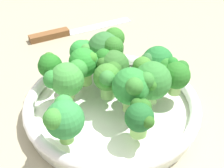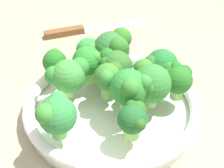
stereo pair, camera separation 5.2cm
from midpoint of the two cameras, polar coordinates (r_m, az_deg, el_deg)
ground_plane at (r=60.02cm, az=4.61°, el=-5.05°), size 130.00×130.00×2.50cm
bowl at (r=56.57cm, az=2.64°, el=-3.94°), size 29.82×29.82×3.51cm
broccoli_floret_0 at (r=53.31cm, az=2.06°, el=0.88°), size 4.73×5.33×6.27cm
broccoli_floret_1 at (r=57.54cm, az=11.06°, el=2.93°), size 6.08×5.87×6.59cm
broccoli_floret_2 at (r=57.10cm, az=-1.45°, el=3.73°), size 5.49×5.08×6.76cm
broccoli_floret_3 at (r=47.36cm, az=7.27°, el=-6.03°), size 4.26×5.33×5.38cm
broccoli_floret_4 at (r=61.48cm, az=-1.58°, el=5.64°), size 4.42×4.66×5.71cm
broccoli_floret_5 at (r=52.54cm, az=9.48°, el=0.18°), size 6.20×7.06×7.25cm
broccoli_floret_6 at (r=54.53cm, az=-4.78°, el=1.51°), size 7.37×5.61×6.49cm
broccoli_floret_7 at (r=46.47cm, az=-6.38°, el=-5.33°), size 5.64×6.10×6.76cm
broccoli_floret_8 at (r=55.24cm, az=13.96°, el=0.76°), size 4.91×5.21×5.91cm
broccoli_floret_9 at (r=58.71cm, az=-7.34°, el=3.76°), size 4.25×4.82×5.69cm
broccoli_floret_10 at (r=56.41cm, az=3.11°, el=3.10°), size 5.74×6.28×6.51cm
broccoli_floret_11 at (r=60.53cm, az=2.70°, el=6.08°), size 6.87×7.15×7.56cm
broccoli_floret_12 at (r=50.20cm, az=6.19°, el=-0.79°), size 6.39×6.21×7.55cm
knife at (r=82.79cm, az=-3.14°, el=9.24°), size 26.14×10.08×1.50cm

